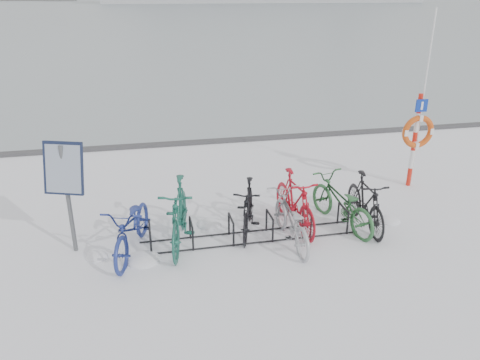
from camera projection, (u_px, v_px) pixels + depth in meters
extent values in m
plane|color=white|center=(250.00, 238.00, 8.59)|extent=(900.00, 900.00, 0.00)
cube|color=#A0AEB5|center=(139.00, 6.00, 149.10)|extent=(400.00, 298.00, 0.02)
cube|color=#3F3F42|center=(205.00, 142.00, 13.92)|extent=(400.00, 0.25, 0.10)
cylinder|color=black|center=(151.00, 244.00, 7.96)|extent=(0.04, 0.04, 0.44)
cylinder|color=black|center=(150.00, 232.00, 8.36)|extent=(0.04, 0.04, 0.44)
cylinder|color=black|center=(149.00, 226.00, 8.08)|extent=(0.04, 0.44, 0.04)
cylinder|color=black|center=(193.00, 239.00, 8.10)|extent=(0.04, 0.04, 0.44)
cylinder|color=black|center=(190.00, 228.00, 8.50)|extent=(0.04, 0.04, 0.44)
cylinder|color=black|center=(191.00, 222.00, 8.22)|extent=(0.04, 0.44, 0.04)
cylinder|color=black|center=(234.00, 235.00, 8.24)|extent=(0.04, 0.04, 0.44)
cylinder|color=black|center=(229.00, 224.00, 8.64)|extent=(0.04, 0.04, 0.44)
cylinder|color=black|center=(231.00, 218.00, 8.36)|extent=(0.04, 0.44, 0.04)
cylinder|color=black|center=(273.00, 231.00, 8.38)|extent=(0.04, 0.04, 0.44)
cylinder|color=black|center=(266.00, 220.00, 8.78)|extent=(0.04, 0.04, 0.44)
cylinder|color=black|center=(270.00, 215.00, 8.50)|extent=(0.04, 0.44, 0.04)
cylinder|color=black|center=(311.00, 227.00, 8.52)|extent=(0.04, 0.04, 0.44)
cylinder|color=black|center=(303.00, 217.00, 8.92)|extent=(0.04, 0.04, 0.44)
cylinder|color=black|center=(307.00, 211.00, 8.64)|extent=(0.04, 0.44, 0.04)
cylinder|color=black|center=(348.00, 223.00, 8.66)|extent=(0.04, 0.04, 0.44)
cylinder|color=black|center=(338.00, 213.00, 9.06)|extent=(0.04, 0.04, 0.44)
cylinder|color=black|center=(344.00, 208.00, 8.78)|extent=(0.04, 0.44, 0.04)
cylinder|color=black|center=(253.00, 243.00, 8.39)|extent=(4.00, 0.03, 0.03)
cylinder|color=black|center=(248.00, 231.00, 8.79)|extent=(4.00, 0.03, 0.03)
cylinder|color=#595B5E|center=(69.00, 200.00, 7.83)|extent=(0.07, 0.07, 1.92)
cube|color=black|center=(63.00, 168.00, 7.59)|extent=(0.70, 0.45, 0.87)
cube|color=#8C99AD|center=(63.00, 169.00, 7.55)|extent=(0.62, 0.37, 0.77)
cylinder|color=red|center=(409.00, 177.00, 10.86)|extent=(0.10, 0.10, 0.43)
cylinder|color=silver|center=(412.00, 159.00, 10.70)|extent=(0.10, 0.10, 0.43)
cylinder|color=red|center=(414.00, 141.00, 10.54)|extent=(0.10, 0.10, 0.43)
cylinder|color=silver|center=(417.00, 123.00, 10.38)|extent=(0.10, 0.10, 0.43)
cylinder|color=red|center=(420.00, 103.00, 10.22)|extent=(0.10, 0.10, 0.43)
torus|color=#CD4C13|center=(418.00, 132.00, 10.36)|extent=(0.75, 0.13, 0.75)
cube|color=#0E2D9C|center=(422.00, 106.00, 10.15)|extent=(0.27, 0.03, 0.27)
cylinder|color=silver|center=(423.00, 102.00, 10.27)|extent=(0.04, 0.04, 3.91)
imported|color=navy|center=(132.00, 225.00, 7.98)|extent=(1.17, 2.03, 1.01)
imported|color=#1A5747|center=(179.00, 212.00, 8.22)|extent=(0.95, 2.07, 1.20)
imported|color=black|center=(248.00, 207.00, 8.68)|extent=(0.96, 1.73, 1.00)
imported|color=#A1A3A8|center=(291.00, 218.00, 8.30)|extent=(0.66, 1.80, 0.94)
imported|color=#B61120|center=(295.00, 200.00, 8.84)|extent=(0.68, 1.88, 1.10)
imported|color=#2B6233|center=(341.00, 201.00, 8.91)|extent=(1.08, 2.00, 0.99)
imported|color=black|center=(366.00, 201.00, 8.87)|extent=(0.60, 1.77, 1.05)
ellipsoid|color=white|center=(97.00, 257.00, 7.99)|extent=(0.39, 0.39, 0.14)
ellipsoid|color=white|center=(274.00, 220.00, 9.27)|extent=(0.32, 0.32, 0.11)
ellipsoid|color=white|center=(209.00, 225.00, 9.08)|extent=(0.49, 0.49, 0.17)
ellipsoid|color=white|center=(389.00, 221.00, 9.23)|extent=(0.42, 0.42, 0.15)
ellipsoid|color=white|center=(143.00, 260.00, 7.89)|extent=(0.58, 0.58, 0.20)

